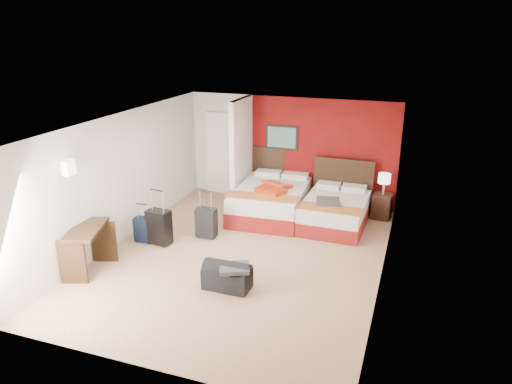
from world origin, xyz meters
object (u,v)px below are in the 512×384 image
at_px(suitcase_black, 159,228).
at_px(desk, 89,250).
at_px(red_suitcase_open, 274,188).
at_px(nightstand, 382,206).
at_px(suitcase_charcoal, 206,224).
at_px(duffel_bag, 227,277).
at_px(suitcase_navy, 144,231).
at_px(bed_right, 334,212).
at_px(bed_left, 271,201).
at_px(table_lamp, 384,184).

distance_m(suitcase_black, desk, 1.49).
relative_size(red_suitcase_open, desk, 0.84).
relative_size(nightstand, suitcase_charcoal, 0.94).
xyz_separation_m(red_suitcase_open, duffel_bag, (0.20, -3.16, -0.50)).
distance_m(suitcase_charcoal, suitcase_navy, 1.23).
bearing_deg(suitcase_charcoal, nightstand, 33.97).
height_order(bed_right, red_suitcase_open, red_suitcase_open).
distance_m(bed_left, suitcase_navy, 2.90).
distance_m(nightstand, suitcase_charcoal, 3.91).
distance_m(nightstand, suitcase_black, 4.84).
bearing_deg(bed_right, suitcase_black, -144.47).
bearing_deg(bed_right, nightstand, 39.05).
bearing_deg(desk, bed_right, 25.32).
bearing_deg(table_lamp, bed_right, -142.02).
distance_m(bed_left, nightstand, 2.45).
bearing_deg(red_suitcase_open, duffel_bag, -64.09).
bearing_deg(desk, bed_left, 40.12).
bearing_deg(table_lamp, suitcase_black, -144.69).
distance_m(table_lamp, suitcase_charcoal, 3.94).
bearing_deg(suitcase_black, table_lamp, 41.84).
xyz_separation_m(bed_right, desk, (-3.60, -3.46, 0.14)).
height_order(suitcase_navy, desk, desk).
bearing_deg(nightstand, table_lamp, 0.00).
distance_m(red_suitcase_open, suitcase_black, 2.68).
xyz_separation_m(duffel_bag, desk, (-2.45, -0.28, 0.22)).
xyz_separation_m(bed_left, suitcase_charcoal, (-0.85, -1.57, -0.03)).
xyz_separation_m(nightstand, suitcase_black, (-3.95, -2.80, 0.06)).
relative_size(suitcase_charcoal, desk, 0.59).
bearing_deg(duffel_bag, desk, -172.71).
height_order(red_suitcase_open, suitcase_black, red_suitcase_open).
relative_size(red_suitcase_open, table_lamp, 1.77).
distance_m(bed_left, table_lamp, 2.50).
height_order(table_lamp, duffel_bag, table_lamp).
relative_size(bed_left, duffel_bag, 2.82).
xyz_separation_m(table_lamp, suitcase_black, (-3.95, -2.80, -0.45)).
height_order(nightstand, suitcase_charcoal, suitcase_charcoal).
relative_size(suitcase_charcoal, duffel_bag, 0.77).
bearing_deg(suitcase_black, suitcase_charcoal, 45.41).
relative_size(bed_right, suitcase_navy, 3.90).
height_order(bed_left, desk, desk).
height_order(bed_right, suitcase_black, suitcase_black).
bearing_deg(suitcase_navy, red_suitcase_open, 43.29).
relative_size(nightstand, table_lamp, 1.17).
height_order(suitcase_black, suitcase_charcoal, suitcase_black).
distance_m(bed_left, bed_right, 1.45).
bearing_deg(bed_left, duffel_bag, -88.28).
relative_size(bed_left, suitcase_navy, 4.50).
bearing_deg(bed_right, duffel_bag, -108.83).
xyz_separation_m(red_suitcase_open, desk, (-2.25, -3.43, -0.28)).
bearing_deg(desk, table_lamp, 24.21).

